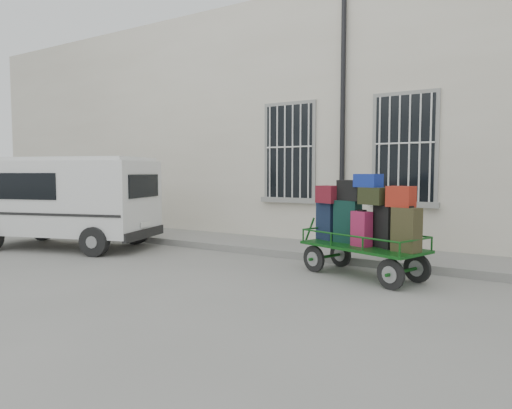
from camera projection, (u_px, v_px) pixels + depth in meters
The scene contains 5 objects.
ground at pixel (233, 268), 8.33m from camera, with size 80.00×80.00×0.00m, color slate.
building at pixel (344, 128), 12.80m from camera, with size 24.00×5.15×6.00m.
sidewalk at pixel (289, 247), 10.20m from camera, with size 24.00×1.70×0.15m, color gray.
luggage_cart at pixel (363, 224), 7.62m from camera, with size 2.44×1.57×1.73m.
van at pixel (65, 196), 10.58m from camera, with size 4.45×2.85×2.09m.
Camera 1 is at (4.66, -6.80, 1.75)m, focal length 32.00 mm.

